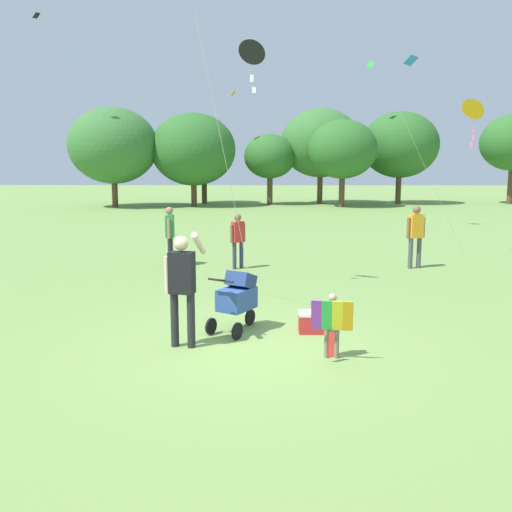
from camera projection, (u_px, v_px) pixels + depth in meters
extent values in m
plane|color=#75994C|center=(244.00, 346.00, 8.83)|extent=(120.00, 120.00, 0.00)
cylinder|color=brown|center=(115.00, 194.00, 35.39)|extent=(0.36, 0.36, 1.59)
ellipsoid|color=#387033|center=(113.00, 146.00, 34.90)|extent=(5.49, 4.94, 4.66)
cylinder|color=brown|center=(194.00, 195.00, 36.04)|extent=(0.36, 0.36, 1.44)
ellipsoid|color=#2D6628|center=(193.00, 149.00, 35.57)|extent=(5.31, 4.78, 4.52)
cylinder|color=brown|center=(204.00, 190.00, 38.51)|extent=(0.36, 0.36, 1.87)
ellipsoid|color=#235623|center=(204.00, 154.00, 38.11)|extent=(3.63, 3.26, 3.08)
cylinder|color=brown|center=(270.00, 191.00, 37.43)|extent=(0.36, 0.36, 1.80)
ellipsoid|color=#2D6628|center=(270.00, 156.00, 37.05)|extent=(3.39, 3.05, 2.88)
cylinder|color=brown|center=(320.00, 190.00, 38.30)|extent=(0.36, 0.36, 1.90)
ellipsoid|color=#387033|center=(321.00, 143.00, 37.80)|extent=(5.33, 4.80, 4.53)
cylinder|color=brown|center=(342.00, 192.00, 35.40)|extent=(0.36, 0.36, 1.87)
ellipsoid|color=#2D6628|center=(343.00, 149.00, 34.96)|extent=(4.25, 3.82, 3.61)
cylinder|color=brown|center=(398.00, 190.00, 38.13)|extent=(0.36, 0.36, 1.86)
ellipsoid|color=#2D6628|center=(400.00, 145.00, 37.64)|extent=(5.11, 4.60, 4.34)
cylinder|color=brown|center=(510.00, 187.00, 37.91)|extent=(0.36, 0.36, 2.32)
cylinder|color=#7F705B|center=(337.00, 342.00, 8.25)|extent=(0.07, 0.07, 0.47)
cylinder|color=#7F705B|center=(327.00, 342.00, 8.27)|extent=(0.07, 0.07, 0.47)
cube|color=#2D8C4C|center=(332.00, 315.00, 8.19)|extent=(0.22, 0.16, 0.36)
cylinder|color=tan|center=(341.00, 317.00, 8.18)|extent=(0.05, 0.05, 0.32)
cylinder|color=tan|center=(323.00, 316.00, 8.22)|extent=(0.05, 0.05, 0.32)
sphere|color=tan|center=(333.00, 298.00, 8.15)|extent=(0.12, 0.12, 0.12)
cube|color=#F4A319|center=(348.00, 316.00, 7.98)|extent=(0.17, 0.18, 0.46)
cube|color=yellow|center=(337.00, 316.00, 8.00)|extent=(0.17, 0.18, 0.46)
cube|color=green|center=(327.00, 315.00, 8.02)|extent=(0.17, 0.18, 0.46)
cube|color=purple|center=(316.00, 315.00, 8.05)|extent=(0.17, 0.18, 0.46)
cube|color=red|center=(331.00, 345.00, 8.06)|extent=(0.08, 0.02, 0.36)
cylinder|color=#232328|center=(175.00, 320.00, 8.75)|extent=(0.12, 0.12, 0.85)
cylinder|color=#232328|center=(191.00, 321.00, 8.70)|extent=(0.12, 0.12, 0.85)
cube|color=black|center=(182.00, 273.00, 8.60)|extent=(0.41, 0.30, 0.64)
cylinder|color=beige|center=(167.00, 275.00, 8.66)|extent=(0.09, 0.09, 0.57)
cylinder|color=beige|center=(199.00, 243.00, 8.62)|extent=(0.19, 0.52, 0.40)
sphere|color=beige|center=(181.00, 243.00, 8.53)|extent=(0.22, 0.22, 0.22)
cylinder|color=black|center=(250.00, 317.00, 9.93)|extent=(0.18, 0.26, 0.28)
cylinder|color=black|center=(211.00, 326.00, 9.39)|extent=(0.18, 0.26, 0.28)
cylinder|color=black|center=(237.00, 331.00, 9.13)|extent=(0.18, 0.26, 0.28)
cube|color=#2D4C93|center=(237.00, 299.00, 9.51)|extent=(0.71, 0.78, 0.36)
cube|color=navy|center=(241.00, 280.00, 9.57)|extent=(0.57, 0.57, 0.35)
cylinder|color=black|center=(221.00, 280.00, 9.06)|extent=(0.43, 0.28, 0.04)
cone|color=black|center=(252.00, 52.00, 11.75)|extent=(0.69, 0.59, 0.47)
cube|color=white|center=(252.00, 78.00, 11.80)|extent=(0.08, 0.04, 0.14)
cube|color=white|center=(254.00, 89.00, 11.88)|extent=(0.08, 0.05, 0.14)
cylinder|color=silver|center=(230.00, 182.00, 10.36)|extent=(0.76, 3.72, 4.92)
cone|color=#F4A319|center=(473.00, 109.00, 16.54)|extent=(0.77, 0.80, 0.58)
cube|color=pink|center=(473.00, 130.00, 16.65)|extent=(0.08, 0.08, 0.14)
cube|color=pink|center=(473.00, 137.00, 16.67)|extent=(0.07, 0.08, 0.14)
cube|color=pink|center=(471.00, 145.00, 16.75)|extent=(0.07, 0.07, 0.14)
cylinder|color=silver|center=(434.00, 188.00, 16.29)|extent=(2.43, 1.31, 4.17)
cube|color=blue|center=(411.00, 60.00, 22.77)|extent=(0.60, 0.52, 0.39)
cube|color=#F4A319|center=(233.00, 94.00, 35.21)|extent=(0.32, 0.34, 0.39)
cube|color=black|center=(36.00, 15.00, 24.26)|extent=(0.33, 0.35, 0.23)
cube|color=green|center=(371.00, 65.00, 34.72)|extent=(0.50, 0.20, 0.51)
cylinder|color=#33384C|center=(241.00, 255.00, 15.20)|extent=(0.11, 0.11, 0.72)
cylinder|color=#33384C|center=(234.00, 256.00, 15.06)|extent=(0.11, 0.11, 0.72)
cube|color=red|center=(238.00, 232.00, 15.03)|extent=(0.37, 0.35, 0.54)
cylinder|color=brown|center=(244.00, 233.00, 15.15)|extent=(0.08, 0.08, 0.48)
cylinder|color=brown|center=(232.00, 234.00, 14.92)|extent=(0.08, 0.08, 0.48)
sphere|color=brown|center=(238.00, 217.00, 14.96)|extent=(0.19, 0.19, 0.19)
cylinder|color=#232328|center=(171.00, 251.00, 15.64)|extent=(0.12, 0.12, 0.80)
cylinder|color=#232328|center=(170.00, 252.00, 15.39)|extent=(0.12, 0.12, 0.80)
cube|color=#2D8C4C|center=(170.00, 226.00, 15.40)|extent=(0.24, 0.36, 0.60)
cylinder|color=#A37556|center=(171.00, 227.00, 15.62)|extent=(0.09, 0.09, 0.53)
cylinder|color=#A37556|center=(169.00, 229.00, 15.19)|extent=(0.09, 0.09, 0.53)
sphere|color=#A37556|center=(169.00, 211.00, 15.33)|extent=(0.21, 0.21, 0.21)
cylinder|color=#4C4C51|center=(419.00, 253.00, 15.22)|extent=(0.12, 0.12, 0.82)
cylinder|color=#4C4C51|center=(410.00, 253.00, 15.15)|extent=(0.12, 0.12, 0.82)
cube|color=orange|center=(416.00, 226.00, 15.07)|extent=(0.41, 0.32, 0.62)
cylinder|color=brown|center=(423.00, 228.00, 15.14)|extent=(0.09, 0.09, 0.55)
cylinder|color=brown|center=(408.00, 228.00, 15.01)|extent=(0.09, 0.09, 0.55)
sphere|color=brown|center=(417.00, 210.00, 15.00)|extent=(0.21, 0.21, 0.21)
cube|color=red|center=(312.00, 324.00, 9.51)|extent=(0.44, 0.32, 0.30)
cube|color=white|center=(312.00, 313.00, 9.48)|extent=(0.45, 0.33, 0.05)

